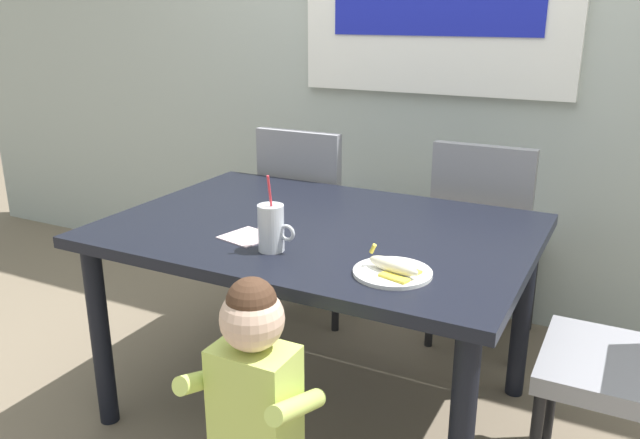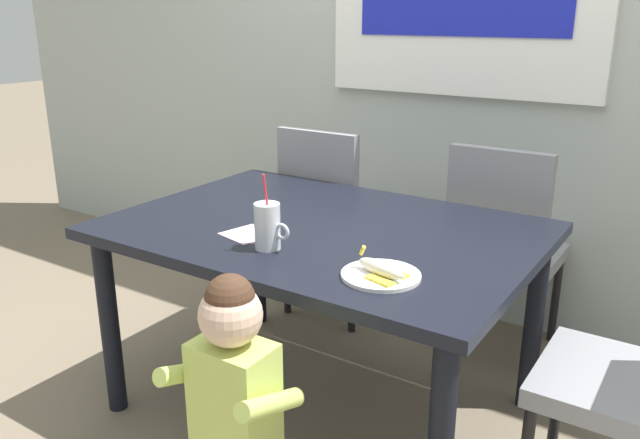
{
  "view_description": "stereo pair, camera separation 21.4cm",
  "coord_description": "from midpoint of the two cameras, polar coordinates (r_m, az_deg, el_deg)",
  "views": [
    {
      "loc": [
        0.99,
        -1.91,
        1.47
      ],
      "look_at": [
        0.06,
        -0.1,
        0.81
      ],
      "focal_mm": 35.82,
      "sensor_mm": 36.0,
      "label": 1
    },
    {
      "loc": [
        1.17,
        -1.81,
        1.47
      ],
      "look_at": [
        0.06,
        -0.1,
        0.81
      ],
      "focal_mm": 35.82,
      "sensor_mm": 36.0,
      "label": 2
    }
  ],
  "objects": [
    {
      "name": "toddler_standing",
      "position": [
        1.77,
        -9.47,
        -14.61
      ],
      "size": [
        0.33,
        0.24,
        0.84
      ],
      "color": "#3F4760",
      "rests_on": "ground"
    },
    {
      "name": "back_wall",
      "position": [
        3.21,
        7.88,
        17.51
      ],
      "size": [
        6.4,
        0.17,
        2.9
      ],
      "color": "#ADB7B2",
      "rests_on": "ground"
    },
    {
      "name": "peeled_banana",
      "position": [
        1.82,
        3.29,
        -4.28
      ],
      "size": [
        0.18,
        0.13,
        0.07
      ],
      "rotation": [
        0.0,
        0.0,
        -0.28
      ],
      "color": "#F4EAC6",
      "rests_on": "snack_plate"
    },
    {
      "name": "ground_plane",
      "position": [
        2.61,
        -2.54,
        -16.34
      ],
      "size": [
        24.0,
        24.0,
        0.0
      ],
      "primitive_type": "plane",
      "color": "#7A6B56"
    },
    {
      "name": "milk_cup",
      "position": [
        2.02,
        -7.39,
        -1.03
      ],
      "size": [
        0.13,
        0.08,
        0.25
      ],
      "color": "silver",
      "rests_on": "dining_table"
    },
    {
      "name": "dining_chair_left",
      "position": [
        3.11,
        -2.84,
        0.6
      ],
      "size": [
        0.44,
        0.44,
        0.96
      ],
      "rotation": [
        0.0,
        0.0,
        3.14
      ],
      "color": "gray",
      "rests_on": "ground"
    },
    {
      "name": "dining_chair_right",
      "position": [
        2.86,
        12.37,
        -1.38
      ],
      "size": [
        0.44,
        0.45,
        0.96
      ],
      "rotation": [
        0.0,
        0.0,
        3.14
      ],
      "color": "gray",
      "rests_on": "ground"
    },
    {
      "name": "dining_table",
      "position": [
        2.3,
        -2.77,
        -2.63
      ],
      "size": [
        1.49,
        1.05,
        0.75
      ],
      "color": "black",
      "rests_on": "ground"
    },
    {
      "name": "snack_plate",
      "position": [
        1.85,
        3.22,
        -4.82
      ],
      "size": [
        0.23,
        0.23,
        0.01
      ],
      "primitive_type": "cylinder",
      "color": "white",
      "rests_on": "dining_table"
    },
    {
      "name": "paper_napkin",
      "position": [
        2.17,
        -9.33,
        -1.57
      ],
      "size": [
        0.18,
        0.18,
        0.0
      ],
      "primitive_type": "cube",
      "rotation": [
        0.0,
        0.0,
        -0.24
      ],
      "color": "silver",
      "rests_on": "dining_table"
    }
  ]
}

